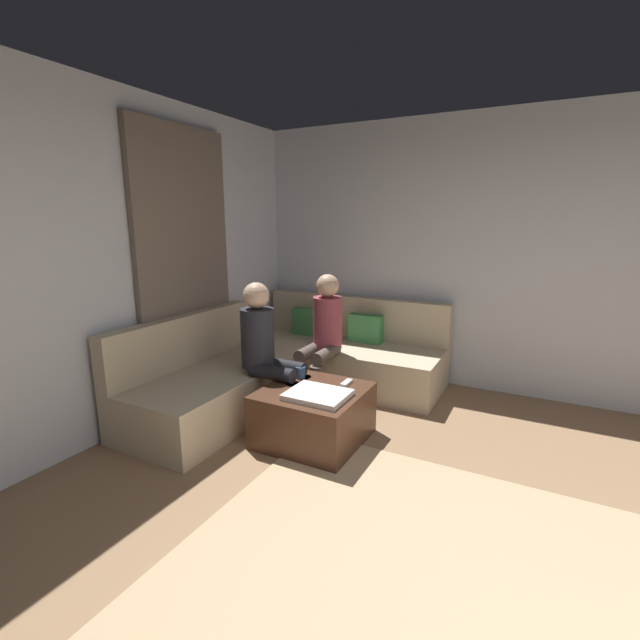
{
  "coord_description": "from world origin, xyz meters",
  "views": [
    {
      "loc": [
        0.11,
        -1.69,
        1.7
      ],
      "look_at": [
        -1.63,
        1.63,
        0.85
      ],
      "focal_mm": 24.83,
      "sensor_mm": 36.0,
      "label": 1
    }
  ],
  "objects_px": {
    "sectional_couch": "(291,366)",
    "ottoman": "(314,415)",
    "person_on_couch_back": "(323,332)",
    "coffee_mug": "(301,372)",
    "person_on_couch_side": "(267,347)",
    "game_remote": "(346,383)"
  },
  "relations": [
    {
      "from": "sectional_couch",
      "to": "ottoman",
      "type": "distance_m",
      "value": 1.0
    },
    {
      "from": "sectional_couch",
      "to": "person_on_couch_back",
      "type": "relative_size",
      "value": 2.12
    },
    {
      "from": "sectional_couch",
      "to": "person_on_couch_back",
      "type": "bearing_deg",
      "value": 9.7
    },
    {
      "from": "coffee_mug",
      "to": "person_on_couch_back",
      "type": "xyz_separation_m",
      "value": [
        -0.11,
        0.62,
        0.19
      ]
    },
    {
      "from": "coffee_mug",
      "to": "person_on_couch_side",
      "type": "bearing_deg",
      "value": -169.13
    },
    {
      "from": "game_remote",
      "to": "person_on_couch_back",
      "type": "relative_size",
      "value": 0.12
    },
    {
      "from": "coffee_mug",
      "to": "game_remote",
      "type": "distance_m",
      "value": 0.4
    },
    {
      "from": "sectional_couch",
      "to": "ottoman",
      "type": "bearing_deg",
      "value": -48.72
    },
    {
      "from": "ottoman",
      "to": "person_on_couch_side",
      "type": "height_order",
      "value": "person_on_couch_side"
    },
    {
      "from": "ottoman",
      "to": "coffee_mug",
      "type": "xyz_separation_m",
      "value": [
        -0.22,
        0.18,
        0.26
      ]
    },
    {
      "from": "sectional_couch",
      "to": "game_remote",
      "type": "height_order",
      "value": "sectional_couch"
    },
    {
      "from": "sectional_couch",
      "to": "game_remote",
      "type": "distance_m",
      "value": 1.0
    },
    {
      "from": "coffee_mug",
      "to": "sectional_couch",
      "type": "bearing_deg",
      "value": 127.54
    },
    {
      "from": "ottoman",
      "to": "sectional_couch",
      "type": "bearing_deg",
      "value": 131.28
    },
    {
      "from": "coffee_mug",
      "to": "person_on_couch_side",
      "type": "xyz_separation_m",
      "value": [
        -0.29,
        -0.06,
        0.19
      ]
    },
    {
      "from": "ottoman",
      "to": "person_on_couch_side",
      "type": "distance_m",
      "value": 0.69
    },
    {
      "from": "sectional_couch",
      "to": "person_on_couch_side",
      "type": "distance_m",
      "value": 0.74
    },
    {
      "from": "coffee_mug",
      "to": "person_on_couch_back",
      "type": "relative_size",
      "value": 0.08
    },
    {
      "from": "sectional_couch",
      "to": "game_remote",
      "type": "bearing_deg",
      "value": -32.23
    },
    {
      "from": "coffee_mug",
      "to": "game_remote",
      "type": "relative_size",
      "value": 0.63
    },
    {
      "from": "person_on_couch_side",
      "to": "game_remote",
      "type": "bearing_deg",
      "value": 97.88
    },
    {
      "from": "coffee_mug",
      "to": "game_remote",
      "type": "height_order",
      "value": "coffee_mug"
    }
  ]
}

